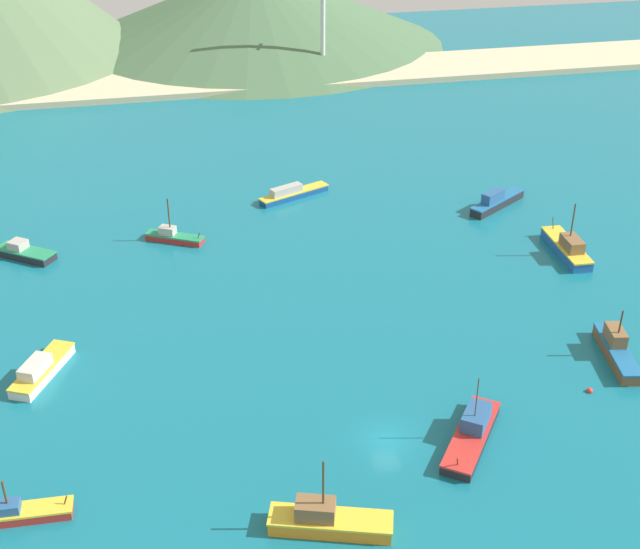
{
  "coord_description": "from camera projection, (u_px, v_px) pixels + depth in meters",
  "views": [
    {
      "loc": [
        -18.87,
        -57.45,
        50.96
      ],
      "look_at": [
        0.45,
        30.36,
        0.61
      ],
      "focal_mm": 47.78,
      "sensor_mm": 36.0,
      "label": 1
    }
  ],
  "objects": [
    {
      "name": "hill_central",
      "position": [
        255.0,
        5.0,
        199.06
      ],
      "size": [
        88.95,
        88.95,
        17.69
      ],
      "color": "#476B47",
      "rests_on": "ground"
    },
    {
      "name": "radio_tower",
      "position": [
        323.0,
        10.0,
        171.91
      ],
      "size": [
        2.68,
        2.14,
        26.8
      ],
      "color": "silver",
      "rests_on": "ground"
    },
    {
      "name": "beach_strip",
      "position": [
        230.0,
        79.0,
        174.7
      ],
      "size": [
        247.0,
        19.28,
        1.2
      ],
      "primitive_type": "cube",
      "color": "beige",
      "rests_on": "ground"
    },
    {
      "name": "fishing_boat_2",
      "position": [
        292.0,
        193.0,
        123.88
      ],
      "size": [
        10.99,
        6.19,
        2.08
      ],
      "color": "#14478C",
      "rests_on": "ground"
    },
    {
      "name": "ground",
      "position": [
        317.0,
        282.0,
        103.08
      ],
      "size": [
        260.0,
        280.0,
        0.5
      ],
      "color": "#146B7F"
    },
    {
      "name": "buoy_0",
      "position": [
        590.0,
        391.0,
        83.61
      ],
      "size": [
        0.63,
        0.63,
        0.63
      ],
      "color": "red",
      "rests_on": "ground"
    },
    {
      "name": "fishing_boat_11",
      "position": [
        472.0,
        432.0,
        77.0
      ],
      "size": [
        8.64,
        10.36,
        6.72
      ],
      "color": "#232328",
      "rests_on": "ground"
    },
    {
      "name": "fishing_boat_10",
      "position": [
        327.0,
        520.0,
        67.46
      ],
      "size": [
        10.22,
        5.53,
        7.06
      ],
      "color": "orange",
      "rests_on": "ground"
    },
    {
      "name": "fishing_boat_8",
      "position": [
        496.0,
        201.0,
        120.96
      ],
      "size": [
        10.2,
        7.63,
        2.77
      ],
      "color": "#232328",
      "rests_on": "ground"
    },
    {
      "name": "fishing_boat_1",
      "position": [
        567.0,
        247.0,
        108.36
      ],
      "size": [
        3.24,
        10.82,
        7.23
      ],
      "color": "#1E5BA8",
      "rests_on": "ground"
    },
    {
      "name": "fishing_boat_4",
      "position": [
        41.0,
        369.0,
        85.5
      ],
      "size": [
        6.24,
        9.29,
        2.31
      ],
      "color": "silver",
      "rests_on": "ground"
    },
    {
      "name": "fishing_boat_5",
      "position": [
        617.0,
        349.0,
        88.35
      ],
      "size": [
        4.02,
        10.11,
        5.54
      ],
      "color": "brown",
      "rests_on": "ground"
    },
    {
      "name": "fishing_boat_9",
      "position": [
        13.0,
        513.0,
        68.58
      ],
      "size": [
        9.06,
        2.36,
        4.08
      ],
      "color": "red",
      "rests_on": "ground"
    },
    {
      "name": "fishing_boat_3",
      "position": [
        173.0,
        236.0,
        111.85
      ],
      "size": [
        7.77,
        5.39,
        6.06
      ],
      "color": "red",
      "rests_on": "ground"
    },
    {
      "name": "fishing_boat_7",
      "position": [
        24.0,
        252.0,
        107.85
      ],
      "size": [
        8.01,
        6.77,
        2.17
      ],
      "color": "#232328",
      "rests_on": "ground"
    }
  ]
}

